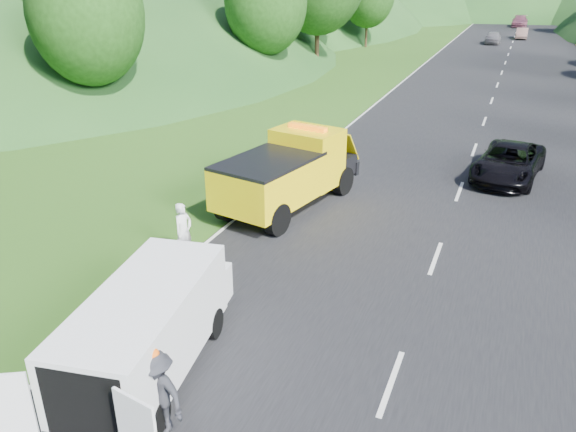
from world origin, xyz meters
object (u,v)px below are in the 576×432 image
at_px(tow_truck, 289,171).
at_px(woman, 186,258).
at_px(white_van, 149,326).
at_px(worker, 162,432).
at_px(passing_suv, 506,178).
at_px(child, 201,290).
at_px(suitcase, 131,273).

height_order(tow_truck, woman, tow_truck).
bearing_deg(white_van, tow_truck, 85.24).
bearing_deg(white_van, worker, -60.89).
relative_size(white_van, worker, 3.43).
bearing_deg(passing_suv, worker, -98.97).
distance_m(tow_truck, child, 6.55).
bearing_deg(child, suitcase, -136.13).
relative_size(tow_truck, white_van, 1.10).
relative_size(white_van, suitcase, 11.01).
relative_size(child, worker, 0.61).
height_order(white_van, child, white_van).
relative_size(worker, passing_suv, 0.35).
distance_m(child, worker, 5.11).
bearing_deg(child, woman, 167.35).
bearing_deg(worker, tow_truck, 108.99).
distance_m(white_van, woman, 5.36).
distance_m(white_van, child, 3.60).
bearing_deg(tow_truck, woman, -93.39).
height_order(white_van, worker, white_van).
relative_size(tow_truck, worker, 3.78).
xyz_separation_m(child, passing_suv, (7.25, 12.56, 0.00)).
bearing_deg(white_van, child, 94.10).
xyz_separation_m(tow_truck, suitcase, (-1.97, -6.75, -1.07)).
height_order(child, suitcase, suitcase).
relative_size(tow_truck, woman, 3.89).
bearing_deg(white_van, suitcase, 123.58).
relative_size(tow_truck, suitcase, 12.15).
xyz_separation_m(suitcase, passing_suv, (9.22, 12.90, -0.28)).
xyz_separation_m(white_van, child, (-0.80, 3.31, -1.17)).
distance_m(child, passing_suv, 14.50).
bearing_deg(child, white_van, -42.29).
bearing_deg(child, passing_suv, 94.10).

